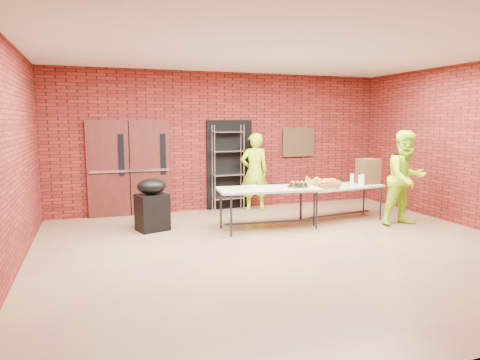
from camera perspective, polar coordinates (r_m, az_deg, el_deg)
name	(u,v)px	position (r m, az deg, el deg)	size (l,w,h in m)	color
room	(290,151)	(6.83, 6.64, 3.82)	(8.08, 7.08, 3.28)	#8E734C
double_doors	(130,168)	(9.66, -14.48, 1.54)	(1.78, 0.12, 2.10)	#491D14
dark_doorway	(229,165)	(10.13, -1.43, 2.05)	(1.10, 0.06, 2.10)	black
bronze_plaque	(298,142)	(10.76, 7.78, 4.99)	(0.85, 0.04, 0.70)	#472F1C
wire_rack	(228,168)	(9.98, -1.60, 1.65)	(0.73, 0.24, 1.99)	silver
table_left	(269,191)	(8.23, 3.85, -1.54)	(2.03, 1.02, 0.80)	#BAAA8E
table_right	(341,189)	(9.23, 13.31, -1.11)	(1.86, 0.98, 0.73)	#BAAA8E
basket_bananas	(310,185)	(8.82, 9.35, -0.65)	(0.42, 0.32, 0.13)	#A36D41
basket_oranges	(327,183)	(9.16, 11.57, -0.35)	(0.46, 0.36, 0.14)	#A36D41
basket_apples	(325,185)	(8.77, 11.27, -0.70)	(0.47, 0.36, 0.15)	#A36D41
muffin_tray	(298,184)	(8.43, 7.73, -0.57)	(0.43, 0.43, 0.11)	#164913
napkin_box	(252,187)	(8.11, 1.64, -0.95)	(0.19, 0.13, 0.06)	white
coffee_dispenser	(368,171)	(9.67, 16.69, 1.14)	(0.41, 0.37, 0.54)	#50311B
cup_stack_front	(360,181)	(9.28, 15.72, -0.08)	(0.07, 0.07, 0.22)	white
cup_stack_mid	(363,181)	(9.22, 16.02, -0.07)	(0.08, 0.08, 0.25)	white
cup_stack_back	(352,179)	(9.42, 14.71, 0.10)	(0.08, 0.08, 0.23)	white
covered_grill	(152,204)	(8.31, -11.64, -3.22)	(0.66, 0.60, 1.00)	black
volunteer_woman	(254,172)	(9.97, 1.94, 1.11)	(0.66, 0.43, 1.81)	#B7F81B
volunteer_man	(406,178)	(9.12, 21.23, 0.22)	(0.92, 0.72, 1.90)	#B7F81B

